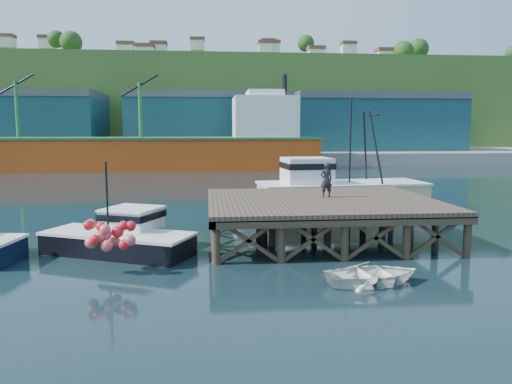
{
  "coord_description": "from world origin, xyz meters",
  "views": [
    {
      "loc": [
        -0.56,
        -25.85,
        5.83
      ],
      "look_at": [
        2.21,
        2.0,
        2.29
      ],
      "focal_mm": 35.0,
      "sensor_mm": 36.0,
      "label": 1
    }
  ],
  "objects": [
    {
      "name": "trawler",
      "position": [
        8.83,
        8.88,
        1.64
      ],
      "size": [
        12.22,
        5.29,
        7.96
      ],
      "rotation": [
        0.0,
        0.0,
        0.09
      ],
      "color": "beige",
      "rests_on": "ground"
    },
    {
      "name": "warehouse_left",
      "position": [
        -35.0,
        65.0,
        6.5
      ],
      "size": [
        32.0,
        16.0,
        9.0
      ],
      "primitive_type": "cube",
      "color": "#184051",
      "rests_on": "far_quay"
    },
    {
      "name": "hillside",
      "position": [
        0.0,
        100.0,
        11.0
      ],
      "size": [
        220.0,
        50.0,
        22.0
      ],
      "primitive_type": "cube",
      "color": "#2D511E",
      "rests_on": "ground"
    },
    {
      "name": "boat_black",
      "position": [
        -4.6,
        -2.26,
        0.8
      ],
      "size": [
        7.54,
        6.29,
        4.39
      ],
      "rotation": [
        0.0,
        0.0,
        -0.43
      ],
      "color": "black",
      "rests_on": "ground"
    },
    {
      "name": "far_quay",
      "position": [
        0.0,
        70.0,
        1.0
      ],
      "size": [
        160.0,
        40.0,
        2.0
      ],
      "primitive_type": "cube",
      "color": "gray",
      "rests_on": "ground"
    },
    {
      "name": "warehouse_right",
      "position": [
        30.0,
        65.0,
        6.5
      ],
      "size": [
        30.0,
        16.0,
        9.0
      ],
      "primitive_type": "cube",
      "color": "#184051",
      "rests_on": "far_quay"
    },
    {
      "name": "warehouse_mid",
      "position": [
        0.0,
        65.0,
        6.5
      ],
      "size": [
        28.0,
        16.0,
        9.0
      ],
      "primitive_type": "cube",
      "color": "#184051",
      "rests_on": "far_quay"
    },
    {
      "name": "dinghy",
      "position": [
        5.65,
        -8.09,
        0.38
      ],
      "size": [
        3.99,
        3.09,
        0.76
      ],
      "primitive_type": "imported",
      "rotation": [
        0.0,
        0.0,
        1.71
      ],
      "color": "white",
      "rests_on": "ground"
    },
    {
      "name": "wharf",
      "position": [
        5.5,
        -0.19,
        1.94
      ],
      "size": [
        12.0,
        10.0,
        2.62
      ],
      "color": "brown",
      "rests_on": "ground"
    },
    {
      "name": "ground",
      "position": [
        0.0,
        0.0,
        0.0
      ],
      "size": [
        300.0,
        300.0,
        0.0
      ],
      "primitive_type": "plane",
      "color": "black",
      "rests_on": "ground"
    },
    {
      "name": "cargo_ship",
      "position": [
        -8.46,
        48.0,
        3.31
      ],
      "size": [
        55.5,
        10.0,
        13.75
      ],
      "color": "#D54B14",
      "rests_on": "ground"
    },
    {
      "name": "dockworker",
      "position": [
        5.92,
        0.63,
        3.08
      ],
      "size": [
        0.77,
        0.57,
        1.91
      ],
      "primitive_type": "imported",
      "rotation": [
        0.0,
        0.0,
        3.32
      ],
      "color": "black",
      "rests_on": "wharf"
    }
  ]
}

